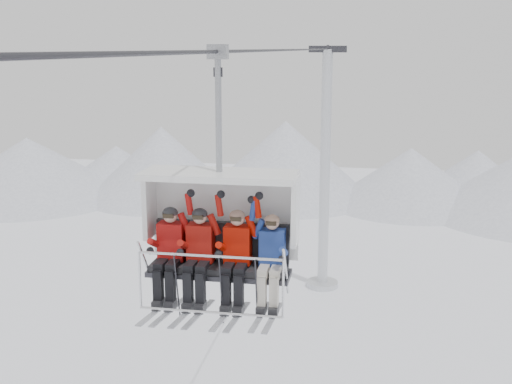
% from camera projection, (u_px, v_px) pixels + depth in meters
% --- Properties ---
extents(ridgeline, '(72.00, 21.00, 7.00)m').
position_uv_depth(ridgeline, '(322.00, 172.00, 55.67)').
color(ridgeline, silver).
rests_on(ridgeline, ground).
extents(lift_tower_right, '(2.00, 1.80, 13.48)m').
position_uv_depth(lift_tower_right, '(324.00, 188.00, 35.49)').
color(lift_tower_right, silver).
rests_on(lift_tower_right, ground).
extents(haul_cable, '(0.06, 50.00, 0.06)m').
position_uv_depth(haul_cable, '(256.00, 51.00, 12.70)').
color(haul_cable, '#2C2C31').
rests_on(haul_cable, lift_tower_left).
extents(chairlift_carrier, '(2.42, 1.17, 3.98)m').
position_uv_depth(chairlift_carrier, '(222.00, 219.00, 10.23)').
color(chairlift_carrier, black).
rests_on(chairlift_carrier, haul_cable).
extents(skier_far_left, '(0.41, 1.69, 1.65)m').
position_uv_depth(skier_far_left, '(170.00, 250.00, 10.17)').
color(skier_far_left, '#AD100E').
rests_on(skier_far_left, chairlift_carrier).
extents(skier_center_left, '(0.41, 1.69, 1.65)m').
position_uv_depth(skier_center_left, '(199.00, 252.00, 10.09)').
color(skier_center_left, '#A3130C').
rests_on(skier_center_left, chairlift_carrier).
extents(skier_center_right, '(0.41, 1.69, 1.65)m').
position_uv_depth(skier_center_right, '(236.00, 254.00, 9.99)').
color(skier_center_right, '#BC1102').
rests_on(skier_center_right, chairlift_carrier).
extents(skier_far_right, '(0.39, 1.69, 1.57)m').
position_uv_depth(skier_far_right, '(271.00, 258.00, 9.89)').
color(skier_far_right, navy).
rests_on(skier_far_right, chairlift_carrier).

